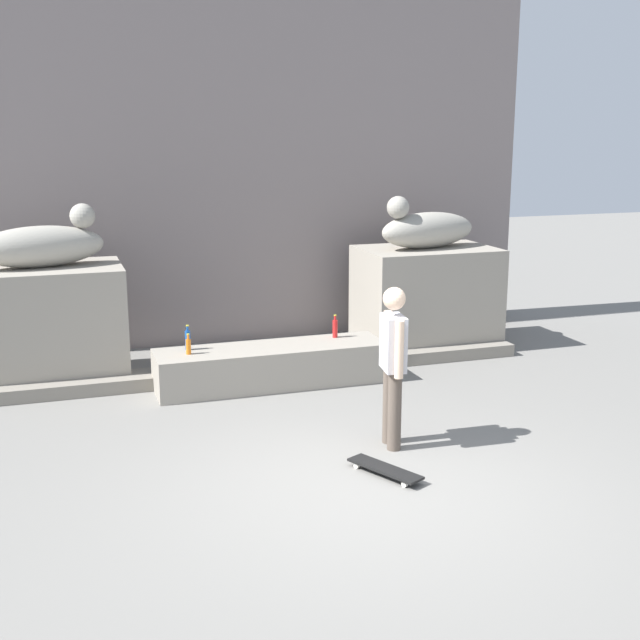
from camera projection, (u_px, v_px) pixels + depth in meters
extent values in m
plane|color=slate|center=(366.00, 489.00, 7.54)|extent=(40.00, 40.00, 0.00)
cube|color=gray|center=(222.00, 123.00, 12.28)|extent=(9.56, 0.60, 6.55)
cube|color=gray|center=(46.00, 324.00, 10.61)|extent=(1.96, 1.30, 1.49)
cube|color=gray|center=(426.00, 298.00, 12.26)|extent=(1.96, 1.30, 1.49)
ellipsoid|color=#9F9B8F|center=(40.00, 247.00, 10.38)|extent=(1.68, 0.86, 0.52)
sphere|color=#9F9B8F|center=(82.00, 216.00, 10.56)|extent=(0.32, 0.32, 0.32)
ellipsoid|color=#9F9B8F|center=(428.00, 230.00, 12.03)|extent=(1.68, 0.90, 0.52)
sphere|color=#9F9B8F|center=(398.00, 207.00, 11.67)|extent=(0.32, 0.32, 0.32)
cube|color=gray|center=(271.00, 366.00, 10.51)|extent=(2.93, 0.77, 0.51)
cylinder|color=brown|center=(395.00, 411.00, 8.37)|extent=(0.14, 0.14, 0.82)
cylinder|color=brown|center=(389.00, 405.00, 8.56)|extent=(0.14, 0.14, 0.82)
cube|color=silver|center=(393.00, 343.00, 8.31)|extent=(0.25, 0.39, 0.56)
sphere|color=beige|center=(394.00, 299.00, 8.21)|extent=(0.23, 0.23, 0.23)
cylinder|color=beige|center=(399.00, 350.00, 8.10)|extent=(0.09, 0.09, 0.58)
cylinder|color=beige|center=(388.00, 338.00, 8.53)|extent=(0.09, 0.09, 0.58)
cube|color=black|center=(385.00, 469.00, 7.82)|extent=(0.53, 0.81, 0.02)
cylinder|color=white|center=(357.00, 466.00, 7.98)|extent=(0.05, 0.06, 0.06)
cylinder|color=white|center=(366.00, 462.00, 8.08)|extent=(0.05, 0.06, 0.06)
cylinder|color=white|center=(405.00, 484.00, 7.57)|extent=(0.05, 0.06, 0.06)
cylinder|color=white|center=(414.00, 480.00, 7.66)|extent=(0.05, 0.06, 0.06)
cylinder|color=orange|center=(188.00, 347.00, 10.08)|extent=(0.06, 0.06, 0.19)
cylinder|color=orange|center=(188.00, 337.00, 10.06)|extent=(0.03, 0.03, 0.06)
cylinder|color=yellow|center=(188.00, 334.00, 10.05)|extent=(0.03, 0.03, 0.01)
cylinder|color=#194C99|center=(188.00, 340.00, 10.28)|extent=(0.07, 0.07, 0.24)
cylinder|color=#194C99|center=(187.00, 328.00, 10.24)|extent=(0.03, 0.03, 0.06)
cylinder|color=yellow|center=(187.00, 326.00, 10.23)|extent=(0.04, 0.04, 0.01)
cylinder|color=red|center=(335.00, 329.00, 10.88)|extent=(0.07, 0.07, 0.23)
cylinder|color=red|center=(335.00, 318.00, 10.85)|extent=(0.03, 0.03, 0.06)
cylinder|color=yellow|center=(335.00, 315.00, 10.84)|extent=(0.04, 0.04, 0.01)
cube|color=gray|center=(263.00, 369.00, 10.97)|extent=(7.32, 0.50, 0.17)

